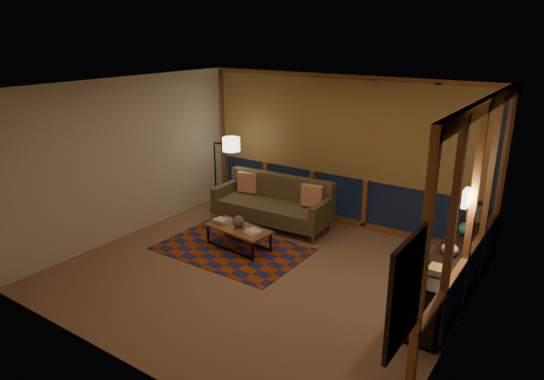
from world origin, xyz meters
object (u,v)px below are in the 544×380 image
Objects in this scene: sofa at (272,203)px; floor_lamp at (215,174)px; coffee_table at (239,238)px; bookshelf at (455,268)px.

floor_lamp is at bearing 177.34° from sofa.
sofa is at bearing 101.89° from coffee_table.
bookshelf is (3.28, 0.53, 0.19)m from coffee_table.
coffee_table is at bearing -87.40° from sofa.
bookshelf is at bearing 15.51° from coffee_table.
sofa is 3.45m from bookshelf.
sofa is at bearing 170.00° from bookshelf.
coffee_table is 0.37× the size of bookshelf.
bookshelf is (3.39, -0.60, -0.06)m from sofa.
sofa reaches higher than coffee_table.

